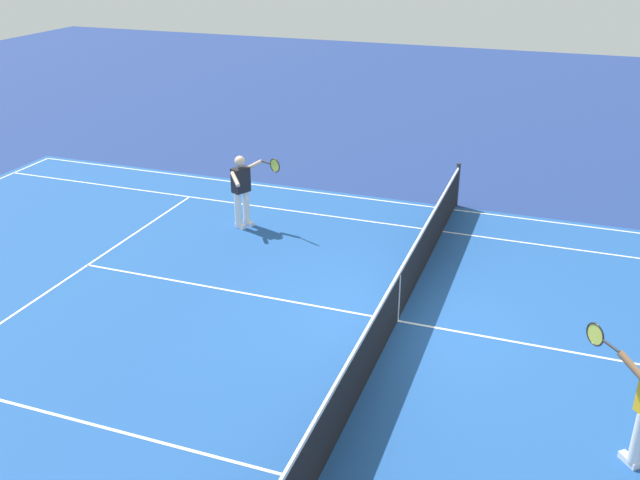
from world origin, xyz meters
TOP-DOWN VIEW (x-y plane):
  - ground_plane at (0.00, 0.00)m, footprint 60.00×60.00m
  - court_slab at (0.00, 0.00)m, footprint 24.20×11.40m
  - court_line_markings at (0.00, 0.00)m, footprint 23.85×11.05m
  - tennis_net at (0.00, 0.00)m, footprint 0.10×11.70m
  - tennis_player_near at (4.30, -2.90)m, footprint 1.19×0.75m

SIDE VIEW (x-z plane):
  - ground_plane at x=0.00m, z-range 0.00..0.00m
  - court_slab at x=0.00m, z-range 0.00..0.00m
  - court_line_markings at x=0.00m, z-range 0.00..0.01m
  - tennis_net at x=0.00m, z-range -0.05..1.03m
  - tennis_player_near at x=4.30m, z-range 0.08..1.78m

